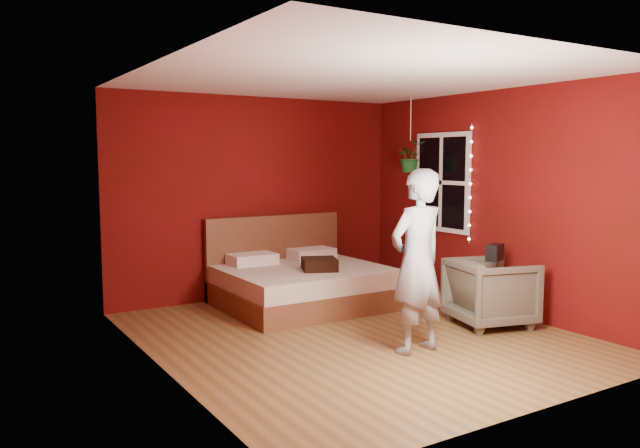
% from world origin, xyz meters
% --- Properties ---
extents(floor, '(4.50, 4.50, 0.00)m').
position_xyz_m(floor, '(0.00, 0.00, 0.00)').
color(floor, brown).
rests_on(floor, ground).
extents(room_walls, '(4.04, 4.54, 2.62)m').
position_xyz_m(room_walls, '(0.00, 0.00, 1.68)').
color(room_walls, '#680A0E').
rests_on(room_walls, ground).
extents(window, '(0.05, 0.97, 1.27)m').
position_xyz_m(window, '(1.97, 0.90, 1.50)').
color(window, white).
rests_on(window, room_walls).
extents(fairy_lights, '(0.04, 0.04, 1.45)m').
position_xyz_m(fairy_lights, '(1.94, 0.37, 1.50)').
color(fairy_lights, silver).
rests_on(fairy_lights, room_walls).
extents(bed, '(1.93, 1.64, 1.06)m').
position_xyz_m(bed, '(0.19, 1.47, 0.28)').
color(bed, brown).
rests_on(bed, ground).
extents(person, '(0.66, 0.47, 1.71)m').
position_xyz_m(person, '(0.17, -0.73, 0.86)').
color(person, gray).
rests_on(person, ground).
extents(armchair, '(0.98, 0.96, 0.73)m').
position_xyz_m(armchair, '(1.47, -0.44, 0.37)').
color(armchair, '#575444').
rests_on(armchair, ground).
extents(handbag, '(0.27, 0.21, 0.17)m').
position_xyz_m(handbag, '(1.41, -0.52, 0.82)').
color(handbag, black).
rests_on(handbag, armchair).
extents(throw_pillow, '(0.52, 0.52, 0.14)m').
position_xyz_m(throw_pillow, '(0.26, 1.14, 0.55)').
color(throw_pillow, black).
rests_on(throw_pillow, bed).
extents(hanging_plant, '(0.43, 0.40, 0.97)m').
position_xyz_m(hanging_plant, '(1.62, 1.13, 1.83)').
color(hanging_plant, silver).
rests_on(hanging_plant, room_walls).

